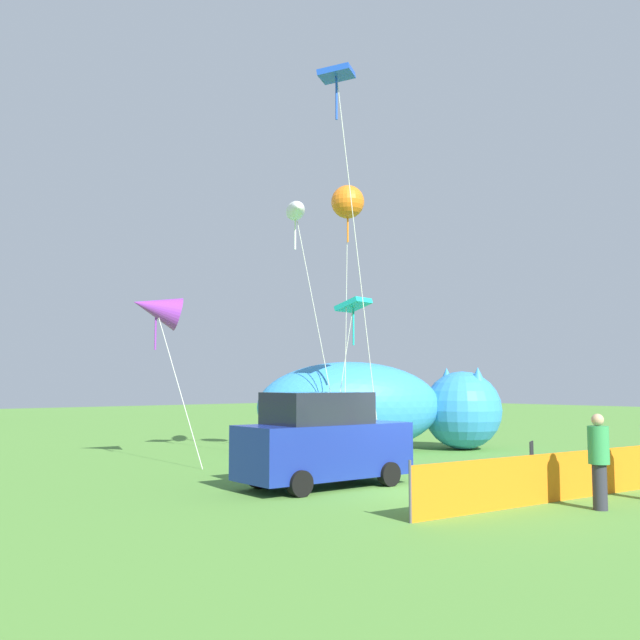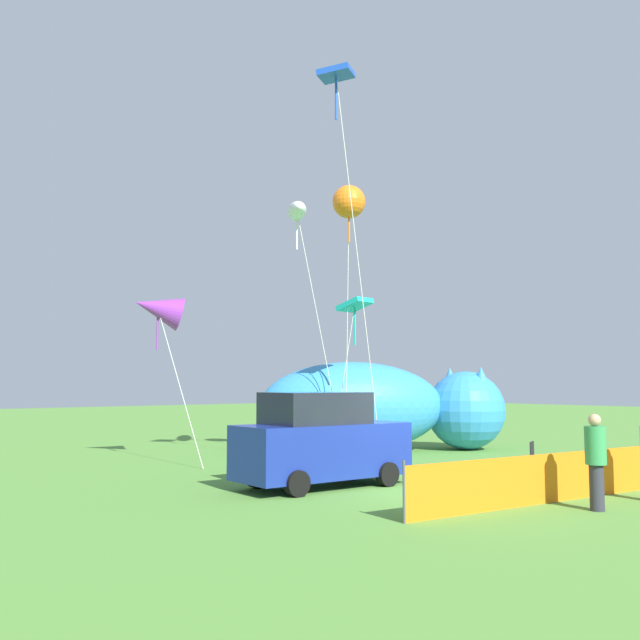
% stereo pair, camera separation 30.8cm
% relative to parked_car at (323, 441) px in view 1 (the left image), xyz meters
% --- Properties ---
extents(ground_plane, '(120.00, 120.00, 0.00)m').
position_rel_parked_car_xyz_m(ground_plane, '(1.68, -2.19, -1.07)').
color(ground_plane, '#548C38').
extents(parked_car, '(4.31, 2.04, 2.22)m').
position_rel_parked_car_xyz_m(parked_car, '(0.00, 0.00, 0.00)').
color(parked_car, navy).
rests_on(parked_car, ground).
extents(folding_chair, '(0.71, 0.71, 0.92)m').
position_rel_parked_car_xyz_m(folding_chair, '(5.42, -2.31, -0.55)').
color(folding_chair, black).
rests_on(folding_chair, ground).
extents(inflatable_cat, '(8.95, 6.43, 3.19)m').
position_rel_parked_car_xyz_m(inflatable_cat, '(7.27, 5.31, 0.40)').
color(inflatable_cat, '#338CD8').
rests_on(inflatable_cat, ground).
extents(safety_fence, '(8.46, 1.02, 1.09)m').
position_rel_parked_car_xyz_m(safety_fence, '(2.53, -4.70, -0.57)').
color(safety_fence, orange).
rests_on(safety_fence, ground).
extents(spectator_in_black_shirt, '(0.40, 0.40, 1.84)m').
position_rel_parked_car_xyz_m(spectator_in_black_shirt, '(2.05, -5.77, -0.06)').
color(spectator_in_black_shirt, '#2D2D38').
rests_on(spectator_in_black_shirt, ground).
extents(kite_white_ghost, '(2.40, 2.79, 8.75)m').
position_rel_parked_car_xyz_m(kite_white_ghost, '(3.51, 5.36, 7.06)').
color(kite_white_ghost, silver).
rests_on(kite_white_ghost, ground).
extents(kite_purple_delta, '(1.91, 3.23, 5.46)m').
position_rel_parked_car_xyz_m(kite_purple_delta, '(-0.52, 7.30, 3.69)').
color(kite_purple_delta, silver).
rests_on(kite_purple_delta, ground).
extents(kite_teal_diamond, '(1.05, 1.17, 5.16)m').
position_rel_parked_car_xyz_m(kite_teal_diamond, '(4.52, 3.66, 3.79)').
color(kite_teal_diamond, silver).
rests_on(kite_teal_diamond, ground).
extents(kite_blue_box, '(2.17, 1.25, 11.12)m').
position_rel_parked_car_xyz_m(kite_blue_box, '(1.64, 1.25, 9.60)').
color(kite_blue_box, silver).
rests_on(kite_blue_box, ground).
extents(kite_orange_flower, '(1.06, 1.06, 8.71)m').
position_rel_parked_car_xyz_m(kite_orange_flower, '(4.08, 3.43, 7.09)').
color(kite_orange_flower, silver).
rests_on(kite_orange_flower, ground).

